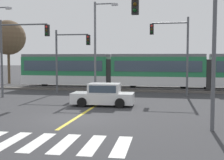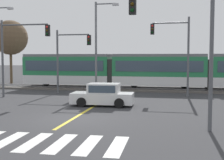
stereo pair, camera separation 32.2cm
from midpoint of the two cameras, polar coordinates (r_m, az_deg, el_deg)
ground_plane at (r=16.92m, az=-6.64°, el=-7.07°), size 200.00×200.00×0.00m
track_bed at (r=31.75m, az=2.16°, el=-1.60°), size 120.00×4.00×0.18m
rail_near at (r=31.03m, az=1.94°, el=-1.47°), size 120.00×0.08×0.10m
rail_far at (r=32.44m, az=2.37°, el=-1.23°), size 120.00×0.08×0.10m
light_rail_tram at (r=31.20m, az=8.89°, el=1.85°), size 28.00×2.64×3.43m
crosswalk_stripe_2 at (r=13.18m, az=-17.85°, el=-10.50°), size 0.64×2.82×0.01m
crosswalk_stripe_3 at (r=12.71m, az=-13.38°, el=-10.95°), size 0.64×2.82×0.01m
crosswalk_stripe_4 at (r=12.33m, az=-8.59°, el=-11.36°), size 0.64×2.82×0.01m
crosswalk_stripe_5 at (r=12.03m, az=-3.52°, el=-11.71°), size 0.64×2.82×0.01m
crosswalk_stripe_6 at (r=11.83m, az=1.79°, el=-11.99°), size 0.64×2.82×0.01m
lane_centre_line at (r=22.01m, az=-2.21°, el=-4.41°), size 0.20×16.05×0.01m
sedan_crossing at (r=21.24m, az=-1.27°, el=-2.83°), size 4.28×2.07×1.52m
traffic_light_near_right at (r=14.39m, az=13.73°, el=8.42°), size 3.75×0.38×6.79m
traffic_light_far_right at (r=26.89m, az=11.98°, el=6.27°), size 3.25×0.38×6.64m
traffic_light_far_left at (r=28.57m, az=-7.58°, el=5.13°), size 3.25×0.38×5.75m
traffic_light_mid_left at (r=26.44m, az=-16.49°, el=5.99°), size 4.25×0.38×6.30m
street_lamp_centre at (r=29.00m, az=-2.22°, el=7.08°), size 2.23×0.28×8.35m
bare_tree_far_west at (r=40.98m, az=-17.87°, el=7.36°), size 4.28×4.28×7.86m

